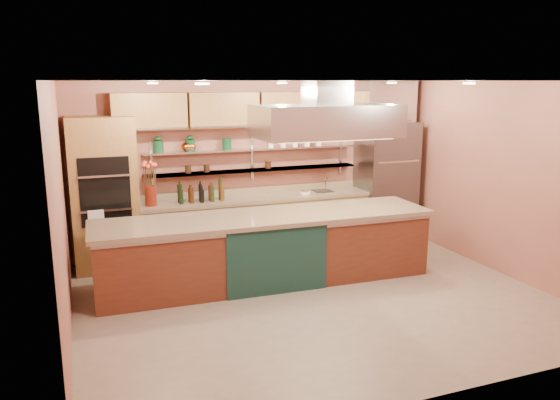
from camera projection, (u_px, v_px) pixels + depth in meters
name	position (u px, v px, depth m)	size (l,w,h in m)	color
floor	(314.00, 298.00, 7.20)	(6.00, 5.00, 0.02)	gray
ceiling	(317.00, 81.00, 6.60)	(6.00, 5.00, 0.02)	black
wall_back	(254.00, 166.00, 9.18)	(6.00, 0.04, 2.80)	#A8614F
wall_front	(438.00, 250.00, 4.61)	(6.00, 0.04, 2.80)	#A8614F
wall_left	(61.00, 214.00, 5.86)	(0.04, 5.00, 2.80)	#A8614F
wall_right	(504.00, 179.00, 7.93)	(0.04, 5.00, 2.80)	#A8614F
oven_stack	(104.00, 194.00, 8.09)	(0.95, 0.64, 2.30)	olive
refrigerator	(386.00, 181.00, 9.74)	(0.95, 0.72, 2.10)	slate
back_counter	(258.00, 224.00, 9.09)	(3.84, 0.64, 0.93)	tan
wall_shelf_lower	(254.00, 170.00, 9.05)	(3.60, 0.26, 0.03)	silver
wall_shelf_upper	(254.00, 149.00, 8.98)	(3.60, 0.26, 0.03)	silver
upper_cabinets	(257.00, 109.00, 8.81)	(4.60, 0.36, 0.55)	olive
range_hood	(326.00, 121.00, 7.62)	(2.00, 1.00, 0.45)	silver
ceiling_downlights	(311.00, 83.00, 6.79)	(4.00, 2.80, 0.02)	#FFE5A5
island	(266.00, 249.00, 7.69)	(4.65, 1.01, 0.97)	brown
flower_vase	(151.00, 196.00, 8.31)	(0.17, 0.17, 0.31)	maroon
oil_bottle_cluster	(201.00, 194.00, 8.59)	(0.77, 0.22, 0.25)	black
kitchen_scale	(305.00, 191.00, 9.22)	(0.14, 0.11, 0.08)	white
bar_faucet	(325.00, 184.00, 9.45)	(0.03, 0.03, 0.23)	white
copper_kettle	(187.00, 147.00, 8.58)	(0.18, 0.18, 0.15)	#BE612B
green_canister	(227.00, 144.00, 8.80)	(0.15, 0.15, 0.18)	#0D3F1E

